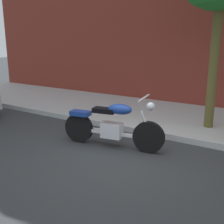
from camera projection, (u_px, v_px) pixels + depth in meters
name	position (u px, v px, depth m)	size (l,w,h in m)	color
ground_plane	(122.00, 158.00, 5.49)	(60.00, 60.00, 0.00)	#303335
sidewalk	(177.00, 118.00, 8.02)	(19.08, 3.36, 0.14)	#AFAFAF
motorcycle	(112.00, 126.00, 5.94)	(2.26, 0.75, 1.16)	black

